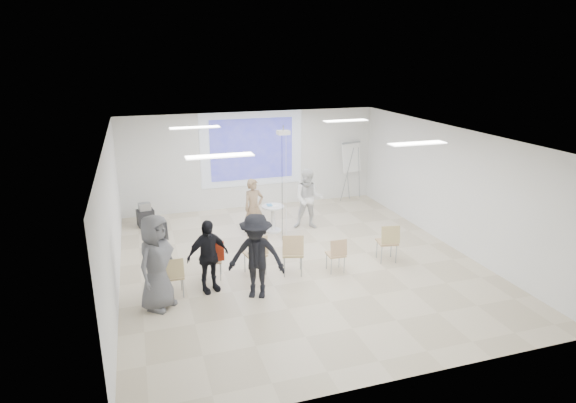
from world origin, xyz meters
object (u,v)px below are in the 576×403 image
object	(u,v)px
player_right	(309,196)
laptop	(255,252)
chair_right_inner	(337,252)
chair_right_far	(388,240)
pedestal_table	(273,217)
audience_mid	(256,251)
chair_left_inner	(256,252)
audience_outer	(156,257)
player_left	(254,204)
audience_left	(208,251)
av_cart	(145,216)
chair_left_mid	(212,258)
chair_center	(293,251)
flipchart_easel	(351,157)
chair_far_left	(173,274)

from	to	relation	value
player_right	laptop	bearing A→B (deg)	-111.02
chair_right_inner	chair_right_far	distance (m)	1.37
pedestal_table	player_right	bearing A→B (deg)	-2.04
chair_right_inner	audience_mid	bearing A→B (deg)	-163.00
player_right	laptop	size ratio (longest dim) A/B	5.42
pedestal_table	chair_left_inner	xyz separation A→B (m)	(-1.09, -2.50, 0.14)
chair_right_inner	audience_outer	bearing A→B (deg)	-172.50
audience_outer	pedestal_table	bearing A→B (deg)	-2.80
player_left	pedestal_table	bearing A→B (deg)	0.46
audience_left	av_cart	distance (m)	4.57
chair_left_inner	av_cart	size ratio (longest dim) A/B	1.39
player_left	chair_left_mid	world-z (taller)	player_left
laptop	chair_center	bearing A→B (deg)	146.92
chair_left_inner	flipchart_easel	distance (m)	6.41
chair_far_left	chair_center	bearing A→B (deg)	4.00
chair_left_mid	chair_right_far	xyz separation A→B (m)	(4.04, -0.33, 0.05)
pedestal_table	player_right	size ratio (longest dim) A/B	0.40
chair_left_inner	chair_center	size ratio (longest dim) A/B	0.96
chair_far_left	flipchart_easel	world-z (taller)	flipchart_easel
chair_left_mid	chair_far_left	bearing A→B (deg)	-135.81
chair_right_inner	laptop	world-z (taller)	chair_right_inner
audience_outer	av_cart	world-z (taller)	audience_outer
player_right	chair_right_far	bearing A→B (deg)	-49.13
pedestal_table	laptop	bearing A→B (deg)	-114.68
audience_outer	chair_center	bearing A→B (deg)	-37.74
player_right	chair_far_left	distance (m)	4.92
chair_right_inner	flipchart_easel	xyz separation A→B (m)	(2.64, 5.02, 0.95)
chair_left_mid	audience_mid	xyz separation A→B (m)	(0.72, -1.02, 0.49)
chair_far_left	chair_right_far	distance (m)	4.92
chair_left_mid	flipchart_easel	size ratio (longest dim) A/B	0.44
chair_right_far	audience_outer	world-z (taller)	audience_outer
chair_left_inner	chair_right_inner	world-z (taller)	chair_left_inner
chair_left_inner	laptop	distance (m)	0.11
chair_right_inner	audience_mid	xyz separation A→B (m)	(-1.96, -0.53, 0.51)
pedestal_table	chair_far_left	xyz separation A→B (m)	(-2.91, -2.97, 0.09)
chair_left_mid	chair_center	distance (m)	1.74
audience_left	audience_outer	world-z (taller)	audience_outer
chair_left_mid	av_cart	distance (m)	4.11
pedestal_table	av_cart	bearing A→B (deg)	155.89
player_left	chair_left_mid	size ratio (longest dim) A/B	2.09
audience_left	flipchart_easel	bearing A→B (deg)	25.32
laptop	flipchart_easel	distance (m)	6.36
audience_left	av_cart	size ratio (longest dim) A/B	2.60
player_left	laptop	distance (m)	2.33
audience_outer	av_cart	bearing A→B (deg)	42.80
player_right	audience_left	bearing A→B (deg)	-117.35
chair_left_mid	chair_right_far	distance (m)	4.06
chair_left_mid	audience_mid	bearing A→B (deg)	-43.05
pedestal_table	audience_outer	bearing A→B (deg)	-134.35
pedestal_table	player_left	distance (m)	0.75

